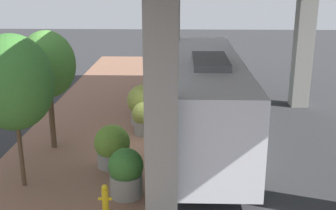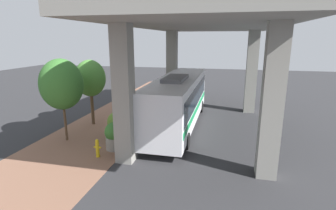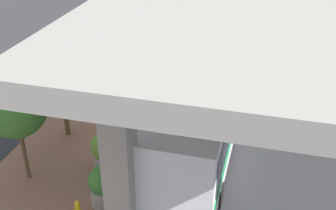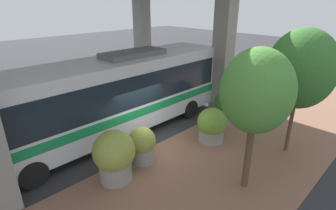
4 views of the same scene
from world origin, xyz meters
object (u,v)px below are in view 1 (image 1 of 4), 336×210
at_px(fire_hydrant, 105,200).
at_px(planter_extra, 112,147).
at_px(planter_back, 126,173).
at_px(street_tree_near, 47,65).
at_px(planter_front, 144,118).
at_px(bus, 207,94).
at_px(street_tree_far, 13,83).
at_px(planter_middle, 143,104).

distance_m(fire_hydrant, planter_extra, 3.49).
bearing_deg(planter_back, street_tree_near, 131.82).
relative_size(planter_front, planter_back, 0.93).
xyz_separation_m(bus, planter_front, (-2.73, 0.64, -1.30)).
relative_size(planter_front, street_tree_far, 0.29).
bearing_deg(planter_back, planter_front, 88.85).
xyz_separation_m(planter_middle, planter_back, (0.07, -6.95, -0.18)).
height_order(fire_hydrant, street_tree_near, street_tree_near).
height_order(bus, planter_back, bus).
height_order(bus, planter_extra, bus).
bearing_deg(planter_middle, planter_extra, -98.75).
height_order(planter_back, street_tree_far, street_tree_far).
xyz_separation_m(fire_hydrant, street_tree_near, (-3.07, 5.18, 2.97)).
bearing_deg(planter_extra, street_tree_far, -150.04).
distance_m(bus, planter_front, 3.09).
height_order(bus, street_tree_near, street_tree_near).
relative_size(planter_front, street_tree_near, 0.31).
distance_m(fire_hydrant, planter_middle, 8.20).
bearing_deg(planter_front, bus, -13.26).
bearing_deg(planter_extra, fire_hydrant, -84.59).
bearing_deg(planter_middle, planter_back, -89.43).
bearing_deg(fire_hydrant, planter_middle, 87.21).
xyz_separation_m(planter_middle, street_tree_far, (-3.52, -6.33, 2.61)).
distance_m(planter_middle, street_tree_far, 7.70).
height_order(planter_back, street_tree_near, street_tree_near).
bearing_deg(fire_hydrant, planter_extra, 95.41).
distance_m(fire_hydrant, planter_front, 6.82).
relative_size(planter_middle, street_tree_far, 0.37).
xyz_separation_m(planter_middle, planter_extra, (-0.73, -4.72, -0.21)).
bearing_deg(bus, planter_extra, -143.57).
relative_size(fire_hydrant, street_tree_near, 0.22).
distance_m(planter_front, planter_middle, 1.42).
bearing_deg(planter_back, planter_middle, 90.57).
relative_size(street_tree_near, street_tree_far, 0.94).
relative_size(planter_middle, planter_extra, 1.20).
height_order(planter_extra, street_tree_far, street_tree_far).
bearing_deg(fire_hydrant, street_tree_near, 120.63).
relative_size(bus, street_tree_near, 2.51).
relative_size(fire_hydrant, planter_front, 0.69).
distance_m(bus, planter_back, 5.81).
bearing_deg(street_tree_near, planter_front, 23.71).
relative_size(fire_hydrant, planter_extra, 0.65).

